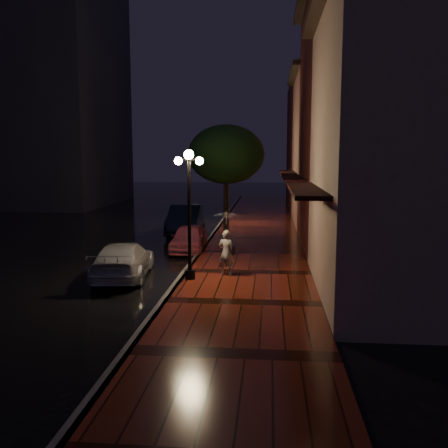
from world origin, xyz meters
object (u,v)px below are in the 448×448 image
at_px(silver_car, 123,260).
at_px(woman_with_umbrella, 227,233).
at_px(street_tree, 226,156).
at_px(streetlamp_far, 226,184).
at_px(parking_meter, 204,234).
at_px(streetlamp_near, 189,207).
at_px(navy_car, 185,220).
at_px(pink_car, 189,238).

distance_m(silver_car, woman_with_umbrella, 3.76).
bearing_deg(woman_with_umbrella, street_tree, -64.38).
height_order(streetlamp_far, parking_meter, streetlamp_far).
xyz_separation_m(streetlamp_near, streetlamp_far, (0.00, 14.00, 0.00)).
relative_size(navy_car, silver_car, 1.11).
xyz_separation_m(streetlamp_near, woman_with_umbrella, (1.18, 0.66, -0.99)).
bearing_deg(streetlamp_far, woman_with_umbrella, -84.95).
xyz_separation_m(pink_car, silver_car, (-1.50, -5.09, 0.02)).
relative_size(streetlamp_far, street_tree, 0.74).
bearing_deg(silver_car, streetlamp_near, 161.58).
height_order(pink_car, parking_meter, parking_meter).
height_order(streetlamp_near, woman_with_umbrella, streetlamp_near).
height_order(pink_car, silver_car, silver_car).
bearing_deg(silver_car, woman_with_umbrella, 175.94).
relative_size(streetlamp_near, silver_car, 1.00).
bearing_deg(streetlamp_near, navy_car, 100.47).
height_order(silver_car, woman_with_umbrella, woman_with_umbrella).
distance_m(streetlamp_near, pink_car, 6.05).
bearing_deg(pink_car, streetlamp_near, -81.17).
xyz_separation_m(navy_car, woman_with_umbrella, (3.15, -9.99, 0.82)).
relative_size(streetlamp_far, silver_car, 1.00).
height_order(streetlamp_near, street_tree, street_tree).
relative_size(streetlamp_far, navy_car, 0.90).
bearing_deg(pink_car, streetlamp_far, 82.78).
distance_m(navy_car, woman_with_umbrella, 10.51).
bearing_deg(silver_car, pink_car, -112.44).
distance_m(streetlamp_near, woman_with_umbrella, 1.67).
distance_m(street_tree, pink_car, 6.59).
distance_m(street_tree, silver_car, 11.39).
bearing_deg(street_tree, pink_car, -102.71).
bearing_deg(street_tree, silver_car, -104.54).
relative_size(street_tree, woman_with_umbrella, 2.62).
relative_size(navy_car, woman_with_umbrella, 2.17).
relative_size(street_tree, silver_car, 1.34).
bearing_deg(woman_with_umbrella, silver_car, 22.47).
distance_m(pink_car, silver_car, 5.31).
bearing_deg(pink_car, navy_car, 100.72).
relative_size(woman_with_umbrella, parking_meter, 1.81).
xyz_separation_m(street_tree, woman_with_umbrella, (0.92, -10.33, -2.63)).
relative_size(streetlamp_near, street_tree, 0.74).
relative_size(streetlamp_far, parking_meter, 3.52).
bearing_deg(streetlamp_far, silver_car, -100.32).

